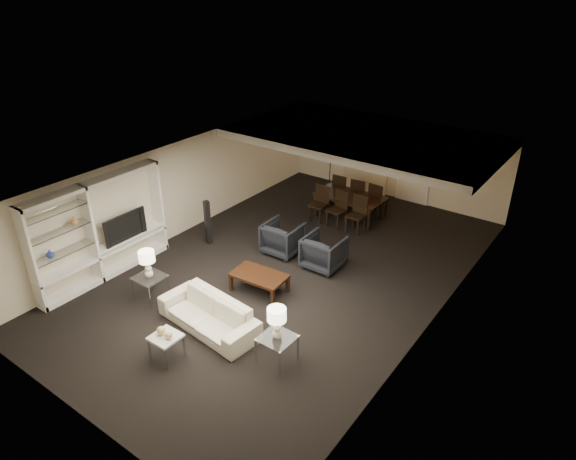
# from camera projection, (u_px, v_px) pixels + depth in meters

# --- Properties ---
(floor) EXTENTS (11.00, 11.00, 0.00)m
(floor) POSITION_uv_depth(u_px,v_px,m) (288.00, 271.00, 12.16)
(floor) COLOR black
(floor) RESTS_ON ground
(ceiling) EXTENTS (7.00, 11.00, 0.02)m
(ceiling) POSITION_uv_depth(u_px,v_px,m) (288.00, 172.00, 11.01)
(ceiling) COLOR silver
(ceiling) RESTS_ON ground
(wall_back) EXTENTS (7.00, 0.02, 2.50)m
(wall_back) POSITION_uv_depth(u_px,v_px,m) (394.00, 158.00, 15.54)
(wall_back) COLOR beige
(wall_back) RESTS_ON ground
(wall_front) EXTENTS (7.00, 0.02, 2.50)m
(wall_front) POSITION_uv_depth(u_px,v_px,m) (72.00, 359.00, 7.63)
(wall_front) COLOR beige
(wall_front) RESTS_ON ground
(wall_left) EXTENTS (0.02, 11.00, 2.50)m
(wall_left) POSITION_uv_depth(u_px,v_px,m) (180.00, 189.00, 13.41)
(wall_left) COLOR beige
(wall_left) RESTS_ON ground
(wall_right) EXTENTS (0.02, 11.00, 2.50)m
(wall_right) POSITION_uv_depth(u_px,v_px,m) (437.00, 273.00, 9.77)
(wall_right) COLOR beige
(wall_right) RESTS_ON ground
(ceiling_soffit) EXTENTS (7.00, 4.00, 0.20)m
(ceiling_soffit) POSITION_uv_depth(u_px,v_px,m) (365.00, 137.00, 13.57)
(ceiling_soffit) COLOR silver
(ceiling_soffit) RESTS_ON ceiling
(curtains) EXTENTS (1.50, 0.12, 2.40)m
(curtains) POSITION_uv_depth(u_px,v_px,m) (367.00, 154.00, 15.97)
(curtains) COLOR beige
(curtains) RESTS_ON wall_back
(door) EXTENTS (0.90, 0.05, 2.10)m
(door) POSITION_uv_depth(u_px,v_px,m) (415.00, 169.00, 15.25)
(door) COLOR silver
(door) RESTS_ON wall_back
(painting) EXTENTS (0.95, 0.04, 0.65)m
(painting) POSITION_uv_depth(u_px,v_px,m) (464.00, 163.00, 14.28)
(painting) COLOR #142D38
(painting) RESTS_ON wall_back
(media_unit) EXTENTS (0.38, 3.40, 2.35)m
(media_unit) POSITION_uv_depth(u_px,v_px,m) (100.00, 230.00, 11.48)
(media_unit) COLOR white
(media_unit) RESTS_ON wall_left
(pendant_light) EXTENTS (0.52, 0.52, 0.24)m
(pendant_light) POSITION_uv_depth(u_px,v_px,m) (374.00, 157.00, 13.64)
(pendant_light) COLOR #D8591E
(pendant_light) RESTS_ON ceiling_soffit
(sofa) EXTENTS (2.27, 1.08, 0.64)m
(sofa) POSITION_uv_depth(u_px,v_px,m) (209.00, 314.00, 10.13)
(sofa) COLOR beige
(sofa) RESTS_ON floor
(coffee_table) EXTENTS (1.25, 0.79, 0.43)m
(coffee_table) POSITION_uv_depth(u_px,v_px,m) (259.00, 283.00, 11.33)
(coffee_table) COLOR black
(coffee_table) RESTS_ON floor
(armchair_left) EXTENTS (0.91, 0.93, 0.82)m
(armchair_left) POSITION_uv_depth(u_px,v_px,m) (283.00, 238.00, 12.78)
(armchair_left) COLOR black
(armchair_left) RESTS_ON floor
(armchair_right) EXTENTS (0.89, 0.91, 0.82)m
(armchair_right) POSITION_uv_depth(u_px,v_px,m) (324.00, 252.00, 12.15)
(armchair_right) COLOR black
(armchair_right) RESTS_ON floor
(side_table_left) EXTENTS (0.60, 0.60, 0.56)m
(side_table_left) POSITION_uv_depth(u_px,v_px,m) (151.00, 288.00, 11.04)
(side_table_left) COLOR white
(side_table_left) RESTS_ON floor
(side_table_right) EXTENTS (0.61, 0.61, 0.56)m
(side_table_right) POSITION_uv_depth(u_px,v_px,m) (277.00, 350.00, 9.27)
(side_table_right) COLOR silver
(side_table_right) RESTS_ON floor
(table_lamp_left) EXTENTS (0.37, 0.37, 0.62)m
(table_lamp_left) POSITION_uv_depth(u_px,v_px,m) (148.00, 264.00, 10.76)
(table_lamp_left) COLOR beige
(table_lamp_left) RESTS_ON side_table_left
(table_lamp_right) EXTENTS (0.38, 0.38, 0.62)m
(table_lamp_right) POSITION_uv_depth(u_px,v_px,m) (277.00, 323.00, 8.99)
(table_lamp_right) COLOR #F1E7CB
(table_lamp_right) RESTS_ON side_table_right
(marble_table) EXTENTS (0.50, 0.50, 0.50)m
(marble_table) POSITION_uv_depth(u_px,v_px,m) (167.00, 347.00, 9.38)
(marble_table) COLOR silver
(marble_table) RESTS_ON floor
(gold_gourd_a) EXTENTS (0.16, 0.16, 0.16)m
(gold_gourd_a) POSITION_uv_depth(u_px,v_px,m) (161.00, 331.00, 9.28)
(gold_gourd_a) COLOR tan
(gold_gourd_a) RESTS_ON marble_table
(gold_gourd_b) EXTENTS (0.14, 0.14, 0.14)m
(gold_gourd_b) POSITION_uv_depth(u_px,v_px,m) (169.00, 335.00, 9.18)
(gold_gourd_b) COLOR #F2BE80
(gold_gourd_b) RESTS_ON marble_table
(television) EXTENTS (1.13, 0.15, 0.65)m
(television) POSITION_uv_depth(u_px,v_px,m) (122.00, 226.00, 11.91)
(television) COLOR black
(television) RESTS_ON media_unit
(vase_blue) EXTENTS (0.17, 0.17, 0.18)m
(vase_blue) POSITION_uv_depth(u_px,v_px,m) (50.00, 254.00, 10.60)
(vase_blue) COLOR #223297
(vase_blue) RESTS_ON media_unit
(vase_amber) EXTENTS (0.17, 0.17, 0.17)m
(vase_amber) POSITION_uv_depth(u_px,v_px,m) (74.00, 221.00, 10.85)
(vase_amber) COLOR #B57E3C
(vase_amber) RESTS_ON media_unit
(floor_speaker) EXTENTS (0.17, 0.17, 1.19)m
(floor_speaker) POSITION_uv_depth(u_px,v_px,m) (208.00, 222.00, 13.12)
(floor_speaker) COLOR black
(floor_speaker) RESTS_ON floor
(dining_table) EXTENTS (1.93, 1.08, 0.68)m
(dining_table) POSITION_uv_depth(u_px,v_px,m) (348.00, 207.00, 14.58)
(dining_table) COLOR black
(dining_table) RESTS_ON floor
(chair_nl) EXTENTS (0.47, 0.47, 1.00)m
(chair_nl) POSITION_uv_depth(u_px,v_px,m) (318.00, 204.00, 14.35)
(chair_nl) COLOR black
(chair_nl) RESTS_ON floor
(chair_nm) EXTENTS (0.52, 0.52, 1.00)m
(chair_nm) POSITION_uv_depth(u_px,v_px,m) (337.00, 209.00, 14.04)
(chair_nm) COLOR black
(chair_nm) RESTS_ON floor
(chair_nr) EXTENTS (0.48, 0.48, 1.00)m
(chair_nr) POSITION_uv_depth(u_px,v_px,m) (356.00, 215.00, 13.72)
(chair_nr) COLOR black
(chair_nr) RESTS_ON floor
(chair_fl) EXTENTS (0.48, 0.48, 1.00)m
(chair_fl) POSITION_uv_depth(u_px,v_px,m) (342.00, 189.00, 15.28)
(chair_fl) COLOR black
(chair_fl) RESTS_ON floor
(chair_fm) EXTENTS (0.51, 0.51, 1.00)m
(chair_fm) POSITION_uv_depth(u_px,v_px,m) (360.00, 194.00, 14.97)
(chair_fm) COLOR black
(chair_fm) RESTS_ON floor
(chair_fr) EXTENTS (0.51, 0.51, 1.00)m
(chair_fr) POSITION_uv_depth(u_px,v_px,m) (378.00, 199.00, 14.66)
(chair_fr) COLOR black
(chair_fr) RESTS_ON floor
(floor_lamp) EXTENTS (0.24, 0.24, 1.62)m
(floor_lamp) POSITION_uv_depth(u_px,v_px,m) (330.00, 161.00, 16.60)
(floor_lamp) COLOR black
(floor_lamp) RESTS_ON floor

